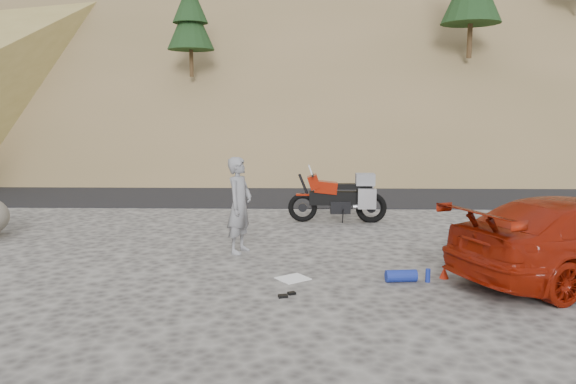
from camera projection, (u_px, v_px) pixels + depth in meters
ground at (264, 260)px, 10.59m from camera, size 140.00×140.00×0.00m
road at (281, 191)px, 19.49m from camera, size 120.00×7.00×0.05m
hillside at (293, 15)px, 49.40m from camera, size 120.00×73.00×46.72m
motorcycle at (342, 197)px, 14.06m from camera, size 2.48×0.72×1.48m
man at (240, 252)px, 11.17m from camera, size 0.66×0.81×1.90m
gear_white_cloth at (293, 278)px, 9.41m from camera, size 0.63×0.62×0.02m
gear_blue_mat at (401, 276)px, 9.24m from camera, size 0.53×0.26×0.20m
gear_bottle at (428, 276)px, 9.23m from camera, size 0.10×0.10×0.22m
gear_funnel at (444, 273)px, 9.43m from camera, size 0.17×0.17×0.20m
gear_glove_a at (283, 296)px, 8.49m from camera, size 0.16×0.13×0.04m
gear_glove_b at (292, 293)px, 8.63m from camera, size 0.14×0.13×0.04m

